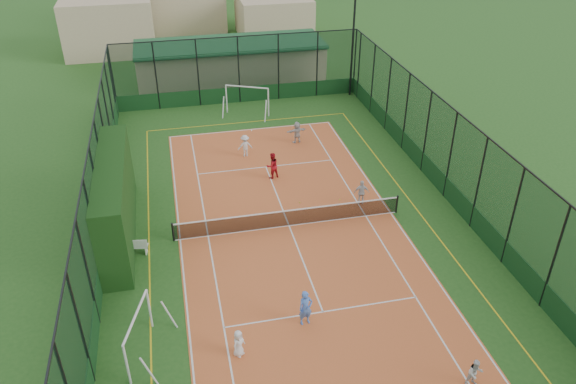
{
  "coord_description": "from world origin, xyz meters",
  "views": [
    {
      "loc": [
        -5.17,
        -22.93,
        16.3
      ],
      "look_at": [
        0.24,
        1.34,
        1.2
      ],
      "focal_mm": 35.0,
      "sensor_mm": 36.0,
      "label": 1
    }
  ],
  "objects_px": {
    "white_bench": "(130,246)",
    "coach": "(272,166)",
    "child_near_right": "(475,373)",
    "child_far_back": "(297,132)",
    "child_near_mid": "(306,308)",
    "futsal_goal_near": "(139,335)",
    "child_far_right": "(362,192)",
    "child_far_left": "(245,146)",
    "clubhouse": "(231,61)",
    "child_near_left": "(239,343)",
    "floodlight_ne": "(353,43)",
    "futsal_goal_far": "(247,101)"
  },
  "relations": [
    {
      "from": "child_far_right",
      "to": "child_far_back",
      "type": "distance_m",
      "value": 8.21
    },
    {
      "from": "clubhouse",
      "to": "futsal_goal_far",
      "type": "relative_size",
      "value": 4.72
    },
    {
      "from": "white_bench",
      "to": "futsal_goal_far",
      "type": "relative_size",
      "value": 0.51
    },
    {
      "from": "floodlight_ne",
      "to": "futsal_goal_far",
      "type": "relative_size",
      "value": 2.56
    },
    {
      "from": "floodlight_ne",
      "to": "futsal_goal_far",
      "type": "height_order",
      "value": "floodlight_ne"
    },
    {
      "from": "white_bench",
      "to": "child_near_left",
      "type": "bearing_deg",
      "value": -51.66
    },
    {
      "from": "child_near_right",
      "to": "child_far_right",
      "type": "height_order",
      "value": "child_far_right"
    },
    {
      "from": "child_near_right",
      "to": "child_far_right",
      "type": "xyz_separation_m",
      "value": [
        0.05,
        12.37,
        0.11
      ]
    },
    {
      "from": "clubhouse",
      "to": "child_near_left",
      "type": "relative_size",
      "value": 12.96
    },
    {
      "from": "futsal_goal_near",
      "to": "child_far_left",
      "type": "height_order",
      "value": "futsal_goal_near"
    },
    {
      "from": "futsal_goal_far",
      "to": "child_far_right",
      "type": "relative_size",
      "value": 2.31
    },
    {
      "from": "child_near_right",
      "to": "child_far_left",
      "type": "bearing_deg",
      "value": 106.98
    },
    {
      "from": "floodlight_ne",
      "to": "child_near_mid",
      "type": "xyz_separation_m",
      "value": [
        -9.46,
        -23.44,
        -3.32
      ]
    },
    {
      "from": "white_bench",
      "to": "coach",
      "type": "height_order",
      "value": "coach"
    },
    {
      "from": "child_far_left",
      "to": "child_far_back",
      "type": "bearing_deg",
      "value": -167.52
    },
    {
      "from": "child_near_left",
      "to": "futsal_goal_near",
      "type": "bearing_deg",
      "value": 122.27
    },
    {
      "from": "child_near_left",
      "to": "child_far_back",
      "type": "relative_size",
      "value": 0.82
    },
    {
      "from": "futsal_goal_far",
      "to": "child_far_left",
      "type": "relative_size",
      "value": 2.28
    },
    {
      "from": "futsal_goal_near",
      "to": "child_near_mid",
      "type": "height_order",
      "value": "futsal_goal_near"
    },
    {
      "from": "child_near_right",
      "to": "child_far_back",
      "type": "bearing_deg",
      "value": 96.36
    },
    {
      "from": "futsal_goal_near",
      "to": "child_near_mid",
      "type": "distance_m",
      "value": 6.45
    },
    {
      "from": "futsal_goal_near",
      "to": "child_near_right",
      "type": "distance_m",
      "value": 12.23
    },
    {
      "from": "child_near_mid",
      "to": "clubhouse",
      "type": "bearing_deg",
      "value": 78.42
    },
    {
      "from": "floodlight_ne",
      "to": "child_far_back",
      "type": "height_order",
      "value": "floodlight_ne"
    },
    {
      "from": "child_near_right",
      "to": "child_far_back",
      "type": "height_order",
      "value": "child_far_back"
    },
    {
      "from": "futsal_goal_far",
      "to": "child_near_mid",
      "type": "xyz_separation_m",
      "value": [
        -1.06,
        -21.41,
        -0.24
      ]
    },
    {
      "from": "child_far_left",
      "to": "child_far_back",
      "type": "height_order",
      "value": "child_far_back"
    },
    {
      "from": "white_bench",
      "to": "child_far_right",
      "type": "xyz_separation_m",
      "value": [
        12.06,
        1.86,
        0.25
      ]
    },
    {
      "from": "futsal_goal_far",
      "to": "floodlight_ne",
      "type": "bearing_deg",
      "value": 38.46
    },
    {
      "from": "white_bench",
      "to": "child_far_back",
      "type": "distance_m",
      "value": 14.37
    },
    {
      "from": "white_bench",
      "to": "floodlight_ne",
      "type": "bearing_deg",
      "value": 55.51
    },
    {
      "from": "floodlight_ne",
      "to": "white_bench",
      "type": "xyz_separation_m",
      "value": [
        -16.4,
        -17.22,
        -3.67
      ]
    },
    {
      "from": "child_far_left",
      "to": "floodlight_ne",
      "type": "bearing_deg",
      "value": -144.22
    },
    {
      "from": "white_bench",
      "to": "child_near_mid",
      "type": "distance_m",
      "value": 9.33
    },
    {
      "from": "child_near_left",
      "to": "clubhouse",
      "type": "bearing_deg",
      "value": 38.84
    },
    {
      "from": "white_bench",
      "to": "futsal_goal_near",
      "type": "xyz_separation_m",
      "value": [
        0.49,
        -6.43,
        0.49
      ]
    },
    {
      "from": "floodlight_ne",
      "to": "child_far_back",
      "type": "bearing_deg",
      "value": -129.32
    },
    {
      "from": "futsal_goal_far",
      "to": "child_far_back",
      "type": "height_order",
      "value": "futsal_goal_far"
    },
    {
      "from": "child_near_left",
      "to": "child_near_mid",
      "type": "height_order",
      "value": "child_near_mid"
    },
    {
      "from": "child_near_right",
      "to": "child_far_left",
      "type": "relative_size",
      "value": 0.83
    },
    {
      "from": "white_bench",
      "to": "child_far_left",
      "type": "relative_size",
      "value": 1.15
    },
    {
      "from": "child_far_left",
      "to": "child_far_right",
      "type": "relative_size",
      "value": 1.01
    },
    {
      "from": "clubhouse",
      "to": "coach",
      "type": "relative_size",
      "value": 9.67
    },
    {
      "from": "white_bench",
      "to": "child_near_mid",
      "type": "relative_size",
      "value": 1.03
    },
    {
      "from": "futsal_goal_near",
      "to": "futsal_goal_far",
      "type": "height_order",
      "value": "futsal_goal_far"
    },
    {
      "from": "floodlight_ne",
      "to": "child_near_left",
      "type": "relative_size",
      "value": 7.03
    },
    {
      "from": "child_far_back",
      "to": "clubhouse",
      "type": "bearing_deg",
      "value": -88.0
    },
    {
      "from": "futsal_goal_far",
      "to": "child_near_left",
      "type": "distance_m",
      "value": 22.84
    },
    {
      "from": "floodlight_ne",
      "to": "coach",
      "type": "xyz_separation_m",
      "value": [
        -8.47,
        -11.53,
        -3.33
      ]
    },
    {
      "from": "child_far_right",
      "to": "clubhouse",
      "type": "bearing_deg",
      "value": -66.21
    }
  ]
}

